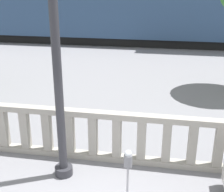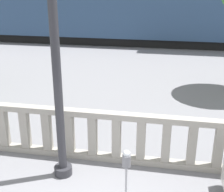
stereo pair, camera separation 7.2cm
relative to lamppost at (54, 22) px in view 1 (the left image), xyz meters
name	(u,v)px [view 1 (the left image)]	position (x,y,z in m)	size (l,w,h in m)	color
balustrade	(117,137)	(1.09, 0.77, -2.78)	(16.09, 0.24, 1.27)	#9E998E
lamppost	(54,22)	(0.00, 0.00, 0.00)	(0.40, 0.40, 6.53)	#2D2D33
parking_meter	(128,165)	(1.58, -0.99, -2.33)	(0.15, 0.15, 1.37)	#99999E
train_near	(140,17)	(0.25, 15.11, -1.68)	(27.85, 3.02, 3.89)	black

